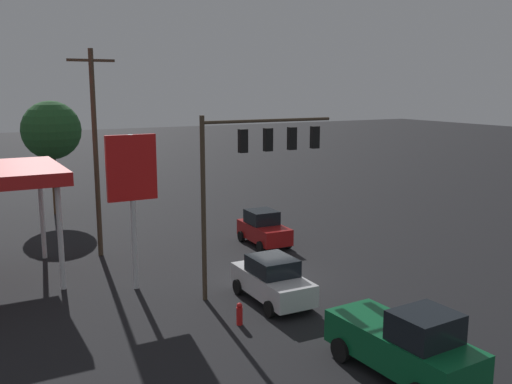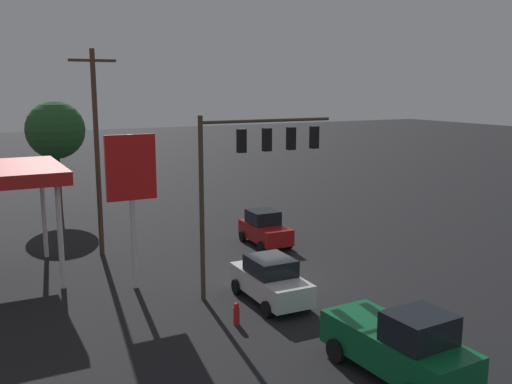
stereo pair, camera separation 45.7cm
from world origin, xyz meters
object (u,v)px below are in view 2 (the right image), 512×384
price_sign (131,177)px  pickup_parked (400,345)px  traffic_signal_assembly (253,159)px  sedan_far (270,280)px  utility_pole (97,149)px  fire_hydrant (236,314)px  street_tree (55,130)px  hatchback_crossing (265,229)px

price_sign → pickup_parked: price_sign is taller
traffic_signal_assembly → price_sign: 5.42m
sedan_far → pickup_parked: 7.56m
utility_pole → fire_hydrant: utility_pole is taller
traffic_signal_assembly → street_tree: 21.04m
price_sign → sedan_far: 7.55m
price_sign → pickup_parked: bearing=112.9°
traffic_signal_assembly → utility_pole: 9.89m
fire_hydrant → utility_pole: bearing=-78.1°
sedan_far → street_tree: (5.11, -21.97, 5.00)m
utility_pole → hatchback_crossing: bearing=165.0°
street_tree → hatchback_crossing: bearing=122.8°
traffic_signal_assembly → pickup_parked: bearing=92.6°
utility_pole → price_sign: 5.94m
hatchback_crossing → sedan_far: (3.98, 7.87, 0.00)m
fire_hydrant → hatchback_crossing: bearing=-123.9°
street_tree → fire_hydrant: bearing=96.8°
utility_pole → price_sign: size_ratio=1.57×
hatchback_crossing → street_tree: bearing=-145.3°
street_tree → fire_hydrant: (-2.80, 23.47, -5.51)m
hatchback_crossing → pickup_parked: (3.58, 15.41, 0.16)m
price_sign → traffic_signal_assembly: bearing=149.0°
pickup_parked → utility_pole: bearing=-166.7°
price_sign → utility_pole: bearing=-88.3°
utility_pole → fire_hydrant: size_ratio=12.37×
traffic_signal_assembly → pickup_parked: traffic_signal_assembly is taller
traffic_signal_assembly → sedan_far: 5.20m
price_sign → street_tree: street_tree is taller
utility_pole → street_tree: utility_pole is taller
traffic_signal_assembly → street_tree: street_tree is taller
hatchback_crossing → street_tree: street_tree is taller
pickup_parked → hatchback_crossing: bearing=163.9°
pickup_parked → sedan_far: bearing=-179.9°
traffic_signal_assembly → street_tree: size_ratio=0.98×
utility_pole → sedan_far: utility_pole is taller
utility_pole → pickup_parked: bearing=106.3°
price_sign → fire_hydrant: size_ratio=7.89×
price_sign → street_tree: 17.68m
fire_hydrant → price_sign: bearing=-68.5°
pickup_parked → street_tree: street_tree is taller
pickup_parked → street_tree: bearing=-172.4°
traffic_signal_assembly → pickup_parked: 10.30m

